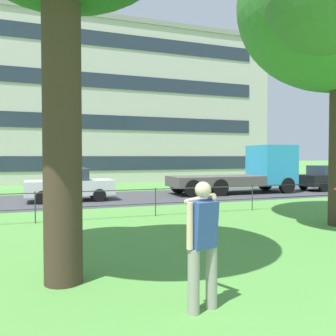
{
  "coord_description": "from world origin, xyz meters",
  "views": [
    {
      "loc": [
        -3.8,
        0.78,
        2.09
      ],
      "look_at": [
        -0.89,
        8.8,
        1.82
      ],
      "focal_mm": 37.87,
      "sensor_mm": 36.0,
      "label": 1
    }
  ],
  "objects_px": {
    "flatbed_truck_far_right": "(249,172)",
    "apartment_building_background": "(117,112)",
    "person_thrower": "(202,241)",
    "car_black_right": "(328,178)",
    "car_white_left": "(69,184)"
  },
  "relations": [
    {
      "from": "flatbed_truck_far_right",
      "to": "car_black_right",
      "type": "xyz_separation_m",
      "value": [
        5.49,
        -0.34,
        -0.44
      ]
    },
    {
      "from": "person_thrower",
      "to": "apartment_building_background",
      "type": "xyz_separation_m",
      "value": [
        5.12,
        30.31,
        5.54
      ]
    },
    {
      "from": "car_white_left",
      "to": "flatbed_truck_far_right",
      "type": "xyz_separation_m",
      "value": [
        10.11,
        0.4,
        0.44
      ]
    },
    {
      "from": "person_thrower",
      "to": "car_white_left",
      "type": "distance_m",
      "value": 12.93
    },
    {
      "from": "car_black_right",
      "to": "apartment_building_background",
      "type": "height_order",
      "value": "apartment_building_background"
    },
    {
      "from": "car_white_left",
      "to": "flatbed_truck_far_right",
      "type": "relative_size",
      "value": 0.55
    },
    {
      "from": "person_thrower",
      "to": "flatbed_truck_far_right",
      "type": "bearing_deg",
      "value": 54.91
    },
    {
      "from": "apartment_building_background",
      "to": "car_white_left",
      "type": "bearing_deg",
      "value": -108.67
    },
    {
      "from": "person_thrower",
      "to": "car_black_right",
      "type": "xyz_separation_m",
      "value": [
        14.84,
        12.97,
        -0.17
      ]
    },
    {
      "from": "person_thrower",
      "to": "apartment_building_background",
      "type": "relative_size",
      "value": 0.07
    },
    {
      "from": "car_white_left",
      "to": "car_black_right",
      "type": "distance_m",
      "value": 15.6
    },
    {
      "from": "car_white_left",
      "to": "person_thrower",
      "type": "bearing_deg",
      "value": -86.6
    },
    {
      "from": "flatbed_truck_far_right",
      "to": "person_thrower",
      "type": "bearing_deg",
      "value": -125.09
    },
    {
      "from": "flatbed_truck_far_right",
      "to": "apartment_building_background",
      "type": "bearing_deg",
      "value": 103.98
    },
    {
      "from": "car_black_right",
      "to": "apartment_building_background",
      "type": "relative_size",
      "value": 0.16
    }
  ]
}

